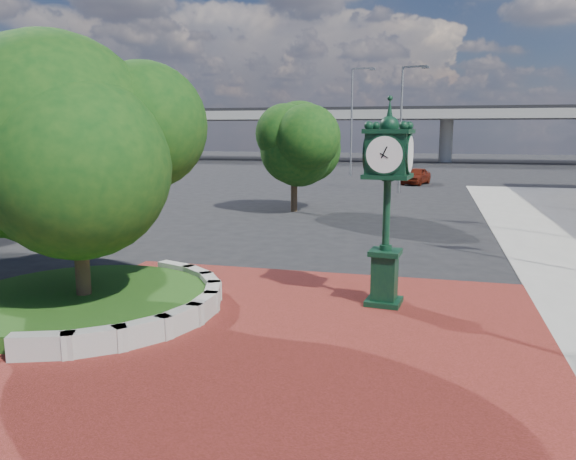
# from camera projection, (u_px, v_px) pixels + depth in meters

# --- Properties ---
(ground) EXTENTS (200.00, 200.00, 0.00)m
(ground) POSITION_uv_depth(u_px,v_px,m) (277.00, 326.00, 12.88)
(ground) COLOR black
(ground) RESTS_ON ground
(plaza) EXTENTS (12.00, 12.00, 0.04)m
(plaza) POSITION_uv_depth(u_px,v_px,m) (264.00, 341.00, 11.92)
(plaza) COLOR maroon
(plaza) RESTS_ON ground
(planter_wall) EXTENTS (2.96, 6.77, 0.54)m
(planter_wall) POSITION_uv_depth(u_px,v_px,m) (168.00, 306.00, 13.49)
(planter_wall) COLOR #9E9B93
(planter_wall) RESTS_ON ground
(grass_bed) EXTENTS (6.10, 6.10, 0.40)m
(grass_bed) POSITION_uv_depth(u_px,v_px,m) (85.00, 301.00, 14.06)
(grass_bed) COLOR #143E11
(grass_bed) RESTS_ON ground
(overpass) EXTENTS (90.00, 12.00, 7.50)m
(overpass) POSITION_uv_depth(u_px,v_px,m) (409.00, 115.00, 78.53)
(overpass) COLOR #9E9B93
(overpass) RESTS_ON ground
(tree_planter) EXTENTS (5.20, 5.20, 6.33)m
(tree_planter) POSITION_uv_depth(u_px,v_px,m) (75.00, 160.00, 13.44)
(tree_planter) COLOR #38281C
(tree_planter) RESTS_ON ground
(tree_street) EXTENTS (4.40, 4.40, 5.45)m
(tree_street) POSITION_uv_depth(u_px,v_px,m) (294.00, 152.00, 30.45)
(tree_street) COLOR #38281C
(tree_street) RESTS_ON ground
(post_clock) EXTENTS (1.17, 1.17, 5.17)m
(post_clock) POSITION_uv_depth(u_px,v_px,m) (387.00, 195.00, 13.90)
(post_clock) COLOR black
(post_clock) RESTS_ON ground
(parked_car) EXTENTS (2.62, 4.34, 1.38)m
(parked_car) POSITION_uv_depth(u_px,v_px,m) (416.00, 176.00, 46.46)
(parked_car) COLOR maroon
(parked_car) RESTS_ON ground
(street_lamp_near) EXTENTS (1.90, 0.83, 8.77)m
(street_lamp_near) POSITION_uv_depth(u_px,v_px,m) (404.00, 120.00, 39.32)
(street_lamp_near) COLOR slate
(street_lamp_near) RESTS_ON ground
(street_lamp_far) EXTENTS (2.31, 0.39, 10.28)m
(street_lamp_far) POSITION_uv_depth(u_px,v_px,m) (354.00, 113.00, 54.22)
(street_lamp_far) COLOR slate
(street_lamp_far) RESTS_ON ground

